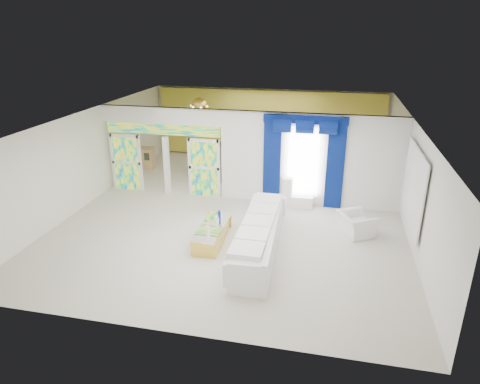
% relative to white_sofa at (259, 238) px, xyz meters
% --- Properties ---
extents(floor, '(12.00, 12.00, 0.00)m').
position_rel_white_sofa_xyz_m(floor, '(-1.10, 2.50, -0.39)').
color(floor, '#B7AF9E').
rests_on(floor, ground).
extents(dividing_wall, '(5.70, 0.18, 3.00)m').
position_rel_white_sofa_xyz_m(dividing_wall, '(1.05, 3.50, 1.11)').
color(dividing_wall, white).
rests_on(dividing_wall, ground).
extents(dividing_header, '(4.30, 0.18, 0.55)m').
position_rel_white_sofa_xyz_m(dividing_header, '(-3.95, 3.50, 2.33)').
color(dividing_header, white).
rests_on(dividing_header, dividing_wall).
extents(stained_panel_left, '(0.95, 0.04, 2.00)m').
position_rel_white_sofa_xyz_m(stained_panel_left, '(-5.37, 3.50, 0.61)').
color(stained_panel_left, '#994C3F').
rests_on(stained_panel_left, ground).
extents(stained_panel_right, '(0.95, 0.04, 2.00)m').
position_rel_white_sofa_xyz_m(stained_panel_right, '(-2.52, 3.50, 0.61)').
color(stained_panel_right, '#994C3F').
rests_on(stained_panel_right, ground).
extents(stained_transom, '(4.00, 0.05, 0.35)m').
position_rel_white_sofa_xyz_m(stained_transom, '(-3.95, 3.50, 1.86)').
color(stained_transom, '#994C3F').
rests_on(stained_transom, dividing_header).
extents(window_pane, '(1.00, 0.02, 2.30)m').
position_rel_white_sofa_xyz_m(window_pane, '(0.80, 3.40, 1.06)').
color(window_pane, white).
rests_on(window_pane, dividing_wall).
extents(blue_drape_left, '(0.55, 0.10, 2.80)m').
position_rel_white_sofa_xyz_m(blue_drape_left, '(-0.20, 3.37, 1.01)').
color(blue_drape_left, '#030C48').
rests_on(blue_drape_left, ground).
extents(blue_drape_right, '(0.55, 0.10, 2.80)m').
position_rel_white_sofa_xyz_m(blue_drape_right, '(1.80, 3.37, 1.01)').
color(blue_drape_right, '#030C48').
rests_on(blue_drape_right, ground).
extents(blue_pelmet, '(2.60, 0.12, 0.25)m').
position_rel_white_sofa_xyz_m(blue_pelmet, '(0.80, 3.37, 2.43)').
color(blue_pelmet, '#030C48').
rests_on(blue_pelmet, dividing_wall).
extents(wall_mirror, '(0.04, 2.70, 1.90)m').
position_rel_white_sofa_xyz_m(wall_mirror, '(3.84, 1.50, 1.16)').
color(wall_mirror, white).
rests_on(wall_mirror, ground).
extents(gold_curtains, '(9.70, 0.12, 2.90)m').
position_rel_white_sofa_xyz_m(gold_curtains, '(-1.10, 8.40, 1.11)').
color(gold_curtains, gold).
rests_on(gold_curtains, ground).
extents(white_sofa, '(1.07, 4.17, 0.79)m').
position_rel_white_sofa_xyz_m(white_sofa, '(0.00, 0.00, 0.00)').
color(white_sofa, white).
rests_on(white_sofa, ground).
extents(coffee_table, '(0.73, 1.95, 0.43)m').
position_rel_white_sofa_xyz_m(coffee_table, '(-1.35, 0.30, -0.18)').
color(coffee_table, gold).
rests_on(coffee_table, ground).
extents(console_table, '(1.11, 0.39, 0.37)m').
position_rel_white_sofa_xyz_m(console_table, '(0.64, 3.20, -0.21)').
color(console_table, white).
rests_on(console_table, ground).
extents(table_lamp, '(0.36, 0.36, 0.58)m').
position_rel_white_sofa_xyz_m(table_lamp, '(0.34, 3.20, 0.26)').
color(table_lamp, white).
rests_on(table_lamp, console_table).
extents(armchair, '(1.19, 1.24, 0.62)m').
position_rel_white_sofa_xyz_m(armchair, '(2.48, 1.57, -0.08)').
color(armchair, white).
rests_on(armchair, ground).
extents(grand_piano, '(1.45, 1.86, 0.91)m').
position_rel_white_sofa_xyz_m(grand_piano, '(-2.75, 6.50, 0.06)').
color(grand_piano, black).
rests_on(grand_piano, ground).
extents(piano_bench, '(0.95, 0.40, 0.31)m').
position_rel_white_sofa_xyz_m(piano_bench, '(-2.75, 4.90, -0.24)').
color(piano_bench, black).
rests_on(piano_bench, ground).
extents(tv_console, '(0.65, 0.60, 0.87)m').
position_rel_white_sofa_xyz_m(tv_console, '(-5.72, 5.88, 0.04)').
color(tv_console, tan).
rests_on(tv_console, ground).
extents(chandelier, '(0.60, 0.60, 0.60)m').
position_rel_white_sofa_xyz_m(chandelier, '(-3.40, 5.90, 2.26)').
color(chandelier, gold).
rests_on(chandelier, ceiling).
extents(decanters, '(0.17, 1.02, 0.20)m').
position_rel_white_sofa_xyz_m(decanters, '(-1.31, 0.45, 0.11)').
color(decanters, navy).
rests_on(decanters, coffee_table).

